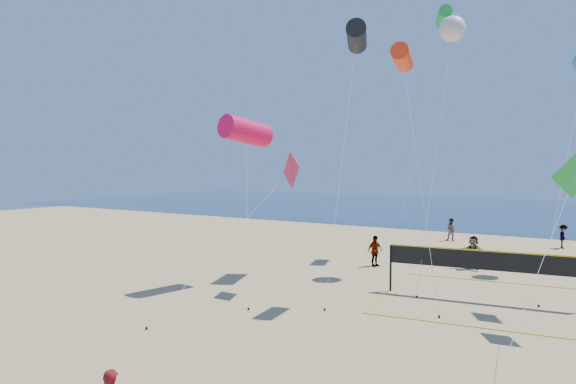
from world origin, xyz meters
The scene contains 13 objects.
ocean centered at (0.00, 62.00, 0.01)m, with size 140.00×50.00×0.03m, color #10284C.
far_person_0 centered at (-4.76, 19.23, 0.90)m, with size 1.06×0.44×1.81m, color gray.
far_person_1 centered at (0.28, 21.47, 0.94)m, with size 1.75×0.56×1.88m, color gray.
far_person_3 centered at (-3.56, 31.86, 0.87)m, with size 0.85×0.66×1.75m, color gray.
far_person_4 centered at (4.10, 32.31, 0.84)m, with size 1.09×0.63×1.69m, color gray.
volleyball_net centered at (2.15, 14.61, 1.51)m, with size 9.22×9.09×2.22m.
kite_0 centered at (-8.40, 11.62, 7.54)m, with size 3.62×5.10×8.31m.
kite_1 centered at (-5.26, 17.59, 12.93)m, with size 3.34×9.46×13.65m.
kite_2 centered at (-0.88, 12.58, 10.43)m, with size 2.73×2.53×10.94m.
kite_3 centered at (-5.92, 11.34, 5.41)m, with size 2.20×8.17×6.56m.
kite_4 centered at (5.60, 11.71, 5.33)m, with size 2.26×7.05×6.45m.
kite_6 centered at (-0.77, 20.25, 13.31)m, with size 1.85×7.69×14.02m.
kite_8 centered at (-2.58, 25.12, 15.39)m, with size 2.07×6.87×15.97m.
Camera 1 is at (6.60, -8.58, 5.90)m, focal length 32.00 mm.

